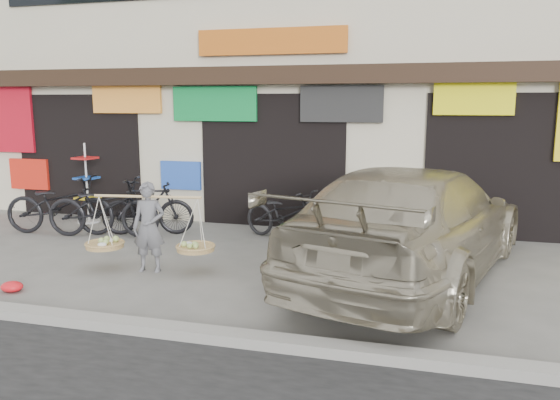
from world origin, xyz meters
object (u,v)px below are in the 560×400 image
(bike_2, at_px, (285,215))
(bike_0, at_px, (60,205))
(bike_1, at_px, (148,208))
(street_vendor, at_px, (149,231))
(bike_3, at_px, (103,207))
(display_rack, at_px, (87,191))
(suv, at_px, (413,222))

(bike_2, bearing_deg, bike_0, 121.98)
(bike_1, bearing_deg, bike_0, 85.36)
(street_vendor, distance_m, bike_3, 2.55)
(bike_1, bearing_deg, bike_2, -101.62)
(street_vendor, relative_size, bike_0, 0.91)
(bike_0, xyz_separation_m, display_rack, (-0.11, 1.06, 0.11))
(bike_0, bearing_deg, bike_3, -99.15)
(bike_0, bearing_deg, display_rack, -3.13)
(bike_1, xyz_separation_m, display_rack, (-1.78, 0.68, 0.15))
(street_vendor, relative_size, bike_3, 0.91)
(street_vendor, bearing_deg, suv, 2.99)
(bike_1, xyz_separation_m, bike_2, (2.67, 0.28, -0.05))
(bike_0, bearing_deg, bike_2, -90.54)
(display_rack, bearing_deg, bike_1, -20.96)
(bike_1, distance_m, suv, 5.19)
(bike_0, xyz_separation_m, bike_3, (0.95, 0.00, 0.00))
(bike_1, height_order, bike_3, bike_3)
(bike_3, height_order, display_rack, display_rack)
(street_vendor, distance_m, suv, 3.91)
(display_rack, bearing_deg, bike_2, -5.22)
(bike_1, height_order, bike_2, bike_1)
(bike_2, xyz_separation_m, display_rack, (-4.45, 0.41, 0.20))
(bike_1, xyz_separation_m, suv, (5.00, -1.36, 0.29))
(bike_3, bearing_deg, street_vendor, -141.51)
(bike_0, xyz_separation_m, bike_1, (1.67, 0.38, -0.04))
(bike_0, bearing_deg, suv, -107.49)
(bike_2, relative_size, suv, 0.30)
(bike_0, distance_m, suv, 6.74)
(bike_2, bearing_deg, bike_3, 124.33)
(street_vendor, height_order, bike_0, street_vendor)
(bike_1, height_order, display_rack, display_rack)
(bike_2, bearing_deg, display_rack, 108.15)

